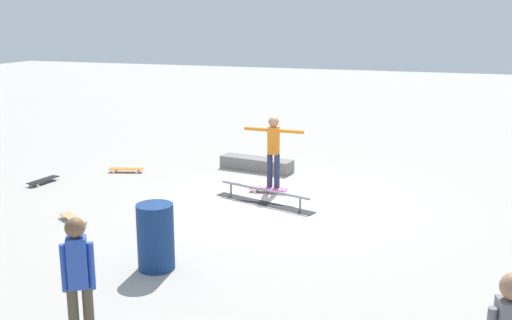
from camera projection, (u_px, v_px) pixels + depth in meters
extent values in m
plane|color=#ADA89E|center=(282.00, 204.00, 12.07)|extent=(60.00, 60.00, 0.00)
cube|color=black|center=(264.00, 203.00, 12.08)|extent=(2.22, 0.91, 0.01)
cylinder|color=gray|center=(300.00, 204.00, 11.57)|extent=(0.04, 0.04, 0.28)
cylinder|color=gray|center=(231.00, 190.00, 12.54)|extent=(0.04, 0.04, 0.28)
cylinder|color=gray|center=(264.00, 190.00, 12.02)|extent=(2.01, 0.68, 0.05)
cube|color=gray|center=(257.00, 164.00, 14.65)|extent=(1.83, 0.71, 0.30)
cylinder|color=#2D3351|center=(277.00, 173.00, 12.83)|extent=(0.12, 0.12, 0.81)
cylinder|color=#2D3351|center=(270.00, 172.00, 12.88)|extent=(0.12, 0.12, 0.81)
cube|color=orange|center=(274.00, 141.00, 12.69)|extent=(0.22, 0.19, 0.57)
sphere|color=#A87A56|center=(274.00, 122.00, 12.60)|extent=(0.22, 0.22, 0.22)
cylinder|color=orange|center=(291.00, 131.00, 12.52)|extent=(0.54, 0.09, 0.07)
cylinder|color=orange|center=(257.00, 129.00, 12.77)|extent=(0.54, 0.09, 0.07)
cube|color=#E05993|center=(268.00, 189.00, 12.82)|extent=(0.81, 0.26, 0.02)
cylinder|color=white|center=(255.00, 192.00, 12.79)|extent=(0.06, 0.03, 0.05)
cylinder|color=white|center=(257.00, 189.00, 13.01)|extent=(0.06, 0.03, 0.05)
cylinder|color=white|center=(280.00, 194.00, 12.66)|extent=(0.06, 0.03, 0.05)
cylinder|color=white|center=(282.00, 191.00, 12.88)|extent=(0.06, 0.03, 0.05)
cylinder|color=brown|center=(89.00, 320.00, 6.67)|extent=(0.16, 0.16, 0.80)
cube|color=#2D51B7|center=(77.00, 262.00, 6.49)|extent=(0.27, 0.26, 0.56)
sphere|color=brown|center=(75.00, 228.00, 6.40)|extent=(0.22, 0.22, 0.22)
cylinder|color=#2D51B7|center=(64.00, 268.00, 6.48)|extent=(0.10, 0.10, 0.53)
cylinder|color=#2D51B7|center=(91.00, 266.00, 6.53)|extent=(0.10, 0.10, 0.53)
cube|color=orange|center=(126.00, 169.00, 14.47)|extent=(0.82, 0.42, 0.02)
cylinder|color=white|center=(139.00, 170.00, 14.59)|extent=(0.06, 0.04, 0.05)
cylinder|color=white|center=(137.00, 172.00, 14.36)|extent=(0.06, 0.04, 0.05)
cylinder|color=white|center=(116.00, 170.00, 14.61)|extent=(0.06, 0.04, 0.05)
cylinder|color=white|center=(114.00, 172.00, 14.38)|extent=(0.06, 0.04, 0.05)
cube|color=tan|center=(73.00, 218.00, 10.99)|extent=(0.79, 0.59, 0.02)
cylinder|color=white|center=(61.00, 218.00, 11.14)|extent=(0.06, 0.05, 0.05)
cylinder|color=white|center=(73.00, 216.00, 11.28)|extent=(0.06, 0.05, 0.05)
cylinder|color=white|center=(73.00, 226.00, 10.73)|extent=(0.06, 0.05, 0.05)
cylinder|color=white|center=(85.00, 223.00, 10.87)|extent=(0.06, 0.05, 0.05)
cube|color=black|center=(43.00, 180.00, 13.51)|extent=(0.30, 0.82, 0.02)
cylinder|color=white|center=(38.00, 186.00, 13.24)|extent=(0.04, 0.06, 0.05)
cylinder|color=white|center=(30.00, 185.00, 13.34)|extent=(0.04, 0.06, 0.05)
cylinder|color=white|center=(56.00, 180.00, 13.71)|extent=(0.04, 0.06, 0.05)
cylinder|color=white|center=(49.00, 179.00, 13.81)|extent=(0.04, 0.06, 0.05)
cylinder|color=navy|center=(156.00, 237.00, 8.89)|extent=(0.54, 0.54, 0.98)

